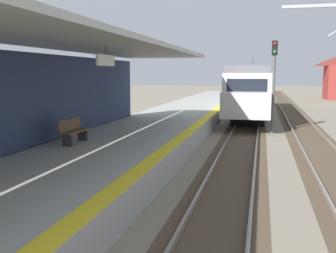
{
  "coord_description": "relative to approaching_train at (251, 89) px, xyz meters",
  "views": [
    {
      "loc": [
        2.8,
        -0.32,
        3.4
      ],
      "look_at": [
        0.56,
        9.01,
        2.1
      ],
      "focal_mm": 42.11,
      "sensor_mm": 36.0,
      "label": 1
    }
  ],
  "objects": [
    {
      "name": "station_building_with_canopy",
      "position": [
        -6.2,
        -22.06,
        0.48
      ],
      "size": [
        4.85,
        24.0,
        4.43
      ],
      "color": "#4C4C4C",
      "rests_on": "ground"
    },
    {
      "name": "rail_signal_post",
      "position": [
        1.5,
        -9.21,
        1.02
      ],
      "size": [
        0.32,
        0.34,
        5.2
      ],
      "color": "#4C4C4C",
      "rests_on": "ground"
    },
    {
      "name": "approaching_train",
      "position": [
        0.0,
        0.0,
        0.0
      ],
      "size": [
        2.93,
        19.6,
        4.76
      ],
      "color": "silver",
      "rests_on": "ground"
    },
    {
      "name": "track_pair_middle",
      "position": [
        3.4,
        -11.88,
        -2.13
      ],
      "size": [
        2.34,
        120.0,
        0.16
      ],
      "color": "#4C3D2D",
      "rests_on": "ground"
    },
    {
      "name": "station_platform",
      "position": [
        -4.4,
        -15.88,
        -1.73
      ],
      "size": [
        5.0,
        80.0,
        0.91
      ],
      "color": "#999993",
      "rests_on": "ground"
    },
    {
      "name": "platform_bench",
      "position": [
        -5.67,
        -19.4,
        -0.8
      ],
      "size": [
        0.45,
        1.6,
        0.88
      ],
      "color": "brown",
      "rests_on": "station_platform"
    },
    {
      "name": "track_pair_nearest_platform",
      "position": [
        -0.0,
        -11.88,
        -2.13
      ],
      "size": [
        2.34,
        120.0,
        0.16
      ],
      "color": "#4C3D2D",
      "rests_on": "ground"
    }
  ]
}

